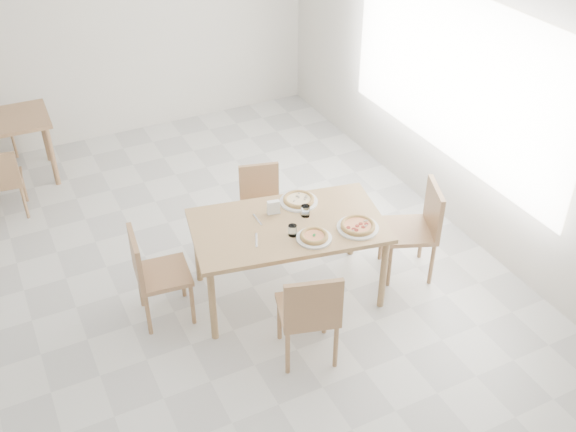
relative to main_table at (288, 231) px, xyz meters
name	(u,v)px	position (x,y,z in m)	size (l,w,h in m)	color
room	(453,76)	(1.98, 0.50, 0.83)	(7.28, 7.00, 7.00)	silver
main_table	(288,231)	(0.00, 0.00, 0.00)	(1.75, 1.20, 0.75)	tan
chair_south	(310,311)	(-0.21, -0.80, -0.16)	(0.55, 0.55, 0.89)	tan
chair_north	(261,199)	(0.14, 0.86, -0.22)	(0.47, 0.47, 0.78)	tan
chair_west	(152,270)	(-1.14, 0.21, -0.17)	(0.48, 0.48, 0.87)	tan
chair_east	(419,224)	(1.18, -0.24, -0.15)	(0.58, 0.58, 0.91)	tan
plate_margherita	(314,238)	(0.09, -0.28, 0.08)	(0.29, 0.29, 0.02)	white
plate_mushroom	(299,201)	(0.23, 0.25, 0.08)	(0.33, 0.33, 0.02)	white
plate_pepperoni	(358,228)	(0.49, -0.32, 0.08)	(0.35, 0.35, 0.02)	white
pizza_margherita	(314,236)	(0.09, -0.28, 0.11)	(0.30, 0.30, 0.03)	#E3C26B
pizza_mushroom	(299,199)	(0.23, 0.25, 0.11)	(0.28, 0.28, 0.03)	#E3C26B
pizza_pepperoni	(358,225)	(0.49, -0.32, 0.11)	(0.37, 0.37, 0.03)	#E3C26B
tumbler_a	(305,211)	(0.18, 0.04, 0.13)	(0.08, 0.08, 0.10)	white
tumbler_b	(292,230)	(-0.04, -0.16, 0.12)	(0.07, 0.07, 0.09)	white
napkin_holder	(274,208)	(-0.05, 0.19, 0.14)	(0.12, 0.08, 0.13)	silver
fork_a	(258,220)	(-0.21, 0.17, 0.08)	(0.01, 0.18, 0.01)	silver
fork_b	(256,240)	(-0.33, -0.09, 0.08)	(0.02, 0.19, 0.01)	silver
chair_back_s	(1,179)	(-2.06, 2.36, -0.22)	(0.43, 0.43, 0.78)	tan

